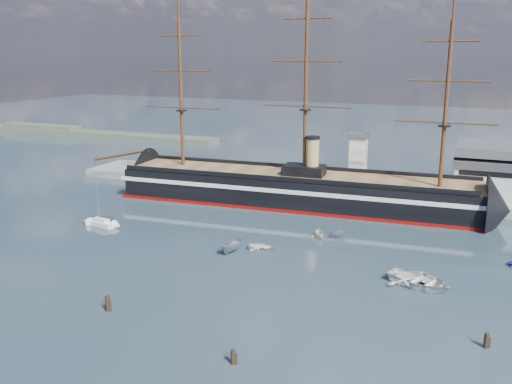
% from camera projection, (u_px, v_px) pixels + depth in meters
% --- Properties ---
extents(ground, '(600.00, 600.00, 0.00)m').
position_uv_depth(ground, '(307.00, 232.00, 121.36)').
color(ground, '#1D323F').
rests_on(ground, ground).
extents(quay, '(180.00, 18.00, 2.00)m').
position_uv_depth(quay, '(385.00, 197.00, 149.84)').
color(quay, slate).
rests_on(quay, ground).
extents(quay_tower, '(5.00, 5.00, 15.00)m').
position_uv_depth(quay_tower, '(358.00, 161.00, 147.42)').
color(quay_tower, silver).
rests_on(quay_tower, ground).
extents(shoreline, '(120.00, 10.00, 4.00)m').
position_uv_depth(shoreline, '(78.00, 132.00, 258.16)').
color(shoreline, '#3F4C38').
rests_on(shoreline, ground).
extents(warship, '(113.31, 21.25, 53.94)m').
position_uv_depth(warship, '(289.00, 188.00, 142.43)').
color(warship, black).
rests_on(warship, ground).
extents(sailboat, '(7.74, 3.94, 11.89)m').
position_uv_depth(sailboat, '(101.00, 222.00, 125.49)').
color(sailboat, white).
rests_on(sailboat, ground).
extents(motorboat_a, '(7.10, 3.34, 2.74)m').
position_uv_depth(motorboat_a, '(231.00, 252.00, 109.04)').
color(motorboat_a, slate).
rests_on(motorboat_a, ground).
extents(motorboat_b, '(1.84, 3.58, 1.60)m').
position_uv_depth(motorboat_b, '(262.00, 250.00, 110.53)').
color(motorboat_b, white).
rests_on(motorboat_b, ground).
extents(motorboat_c, '(5.34, 3.72, 2.01)m').
position_uv_depth(motorboat_c, '(337.00, 238.00, 117.70)').
color(motorboat_c, slate).
rests_on(motorboat_c, ground).
extents(motorboat_d, '(7.24, 6.01, 2.46)m').
position_uv_depth(motorboat_d, '(319.00, 238.00, 117.66)').
color(motorboat_d, beige).
rests_on(motorboat_d, ground).
extents(motorboat_g, '(4.91, 7.24, 3.14)m').
position_uv_depth(motorboat_g, '(419.00, 287.00, 93.29)').
color(motorboat_g, silver).
rests_on(motorboat_g, ground).
extents(piling_near_left, '(0.64, 0.64, 3.16)m').
position_uv_depth(piling_near_left, '(108.00, 311.00, 84.60)').
color(piling_near_left, black).
rests_on(piling_near_left, ground).
extents(piling_near_mid, '(0.64, 0.64, 2.64)m').
position_uv_depth(piling_near_mid, '(233.00, 364.00, 70.33)').
color(piling_near_mid, black).
rests_on(piling_near_mid, ground).
extents(piling_far_right, '(0.64, 0.64, 2.77)m').
position_uv_depth(piling_far_right, '(485.00, 348.00, 74.16)').
color(piling_far_right, black).
rests_on(piling_far_right, ground).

